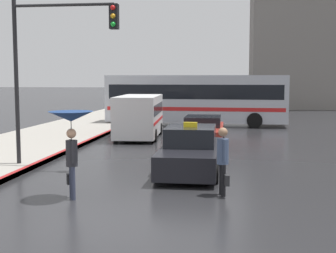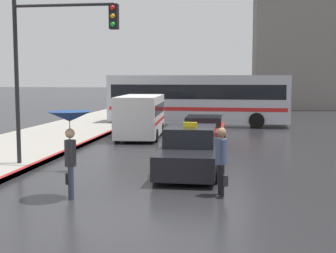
# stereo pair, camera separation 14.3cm
# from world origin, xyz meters

# --- Properties ---
(ground_plane) EXTENTS (300.00, 300.00, 0.00)m
(ground_plane) POSITION_xyz_m (0.00, 0.00, 0.00)
(ground_plane) COLOR #262628
(taxi) EXTENTS (1.91, 4.79, 1.65)m
(taxi) POSITION_xyz_m (1.23, 5.91, 0.68)
(taxi) COLOR black
(taxi) RESTS_ON ground_plane
(sedan_red) EXTENTS (1.91, 4.77, 1.35)m
(sedan_red) POSITION_xyz_m (1.31, 11.89, 0.64)
(sedan_red) COLOR #A52D23
(sedan_red) RESTS_ON ground_plane
(ambulance_van) EXTENTS (2.32, 5.25, 2.18)m
(ambulance_van) POSITION_xyz_m (-2.13, 14.50, 1.21)
(ambulance_van) COLOR silver
(ambulance_van) RESTS_ON ground_plane
(city_bus) EXTENTS (11.74, 3.04, 3.27)m
(city_bus) POSITION_xyz_m (0.33, 21.36, 1.82)
(city_bus) COLOR #B2B7C1
(city_bus) RESTS_ON ground_plane
(pedestrian_with_umbrella) EXTENTS (1.13, 1.13, 2.24)m
(pedestrian_with_umbrella) POSITION_xyz_m (-1.47, 2.09, 1.85)
(pedestrian_with_umbrella) COLOR #2D3347
(pedestrian_with_umbrella) RESTS_ON ground_plane
(pedestrian_man) EXTENTS (0.38, 0.58, 1.80)m
(pedestrian_man) POSITION_xyz_m (2.33, 2.92, 1.05)
(pedestrian_man) COLOR black
(pedestrian_man) RESTS_ON ground_plane
(traffic_light) EXTENTS (3.61, 0.38, 5.75)m
(traffic_light) POSITION_xyz_m (-3.24, 5.80, 4.00)
(traffic_light) COLOR black
(traffic_light) RESTS_ON ground_plane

